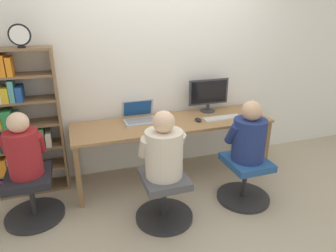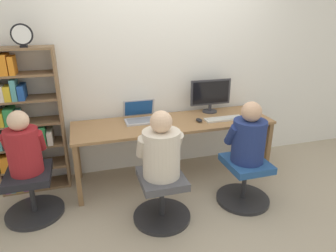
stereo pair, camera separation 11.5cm
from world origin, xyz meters
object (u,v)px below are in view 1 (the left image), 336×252
bookshelf (18,127)px  person_near_shelf (23,149)px  office_chair_left (245,179)px  desk_clock (20,35)px  laptop (140,117)px  person_at_monitor (249,135)px  person_at_laptop (164,149)px  keyboard (223,118)px  office_chair_side (32,195)px  desktop_monitor (209,94)px  office_chair_right (164,196)px

bookshelf → person_near_shelf: bearing=-80.0°
office_chair_left → desk_clock: bearing=157.3°
laptop → desk_clock: 1.44m
person_at_monitor → bookshelf: 2.36m
office_chair_left → person_near_shelf: (-2.09, 0.39, 0.49)m
person_at_monitor → person_at_laptop: 0.90m
keyboard → office_chair_left: keyboard is taller
desk_clock → laptop: bearing=-0.2°
keyboard → person_near_shelf: 2.13m
person_at_laptop → office_chair_left: bearing=2.0°
office_chair_side → person_near_shelf: size_ratio=0.92×
office_chair_left → person_near_shelf: person_near_shelf is taller
keyboard → desktop_monitor: bearing=96.7°
desktop_monitor → person_near_shelf: 2.15m
desk_clock → office_chair_side: bearing=-99.4°
office_chair_side → person_at_laptop: bearing=-19.2°
desk_clock → person_at_monitor: bearing=-22.6°
office_chair_right → desk_clock: (-1.12, 0.88, 1.43)m
laptop → keyboard: bearing=-14.8°
laptop → keyboard: laptop is taller
laptop → desk_clock: (-1.11, 0.00, 0.92)m
office_chair_right → person_at_monitor: bearing=2.5°
office_chair_right → office_chair_side: size_ratio=1.00×
keyboard → office_chair_side: keyboard is taller
keyboard → laptop: bearing=165.2°
laptop → office_chair_side: 1.37m
person_at_laptop → laptop: bearing=90.5°
desk_clock → bookshelf: bearing=159.9°
office_chair_side → bookshelf: bearing=99.9°
person_near_shelf → person_at_laptop: bearing=-19.3°
person_at_monitor → office_chair_side: 2.18m
desk_clock → person_near_shelf: 1.05m
person_at_monitor → office_chair_side: bearing=169.7°
office_chair_right → person_near_shelf: (-1.19, 0.42, 0.49)m
office_chair_side → laptop: bearing=21.0°
person_at_monitor → desk_clock: (-2.02, 0.84, 0.94)m
desktop_monitor → office_chair_side: bearing=-165.8°
laptop → desktop_monitor: bearing=4.5°
office_chair_left → person_at_monitor: person_at_monitor is taller
person_near_shelf → bookshelf: bearing=100.0°
desktop_monitor → person_at_laptop: size_ratio=0.84×
keyboard → person_at_monitor: bearing=-92.3°
desktop_monitor → laptop: size_ratio=1.41×
office_chair_left → person_at_monitor: bearing=90.0°
person_near_shelf → office_chair_right: bearing=-19.5°
office_chair_right → office_chair_side: bearing=160.6°
keyboard → person_near_shelf: bearing=-174.5°
keyboard → person_near_shelf: person_near_shelf is taller
office_chair_left → bookshelf: (-2.19, 0.90, 0.52)m
office_chair_side → keyboard: bearing=5.6°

